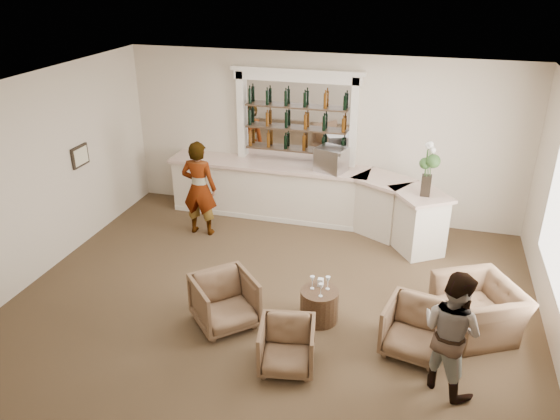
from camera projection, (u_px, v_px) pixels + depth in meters
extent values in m
plane|color=#4C3A26|center=(272.00, 303.00, 8.51)|extent=(8.00, 8.00, 0.00)
cube|color=beige|center=(321.00, 138.00, 10.89)|extent=(8.00, 0.04, 3.30)
cube|color=beige|center=(34.00, 179.00, 8.81)|extent=(0.04, 7.00, 3.30)
cube|color=white|center=(270.00, 92.00, 7.14)|extent=(8.00, 7.00, 0.04)
cube|color=black|center=(80.00, 156.00, 9.86)|extent=(0.04, 0.46, 0.38)
cube|color=beige|center=(81.00, 156.00, 9.85)|extent=(0.01, 0.38, 0.30)
cube|color=beige|center=(269.00, 190.00, 11.29)|extent=(4.00, 0.70, 1.08)
cube|color=#C6AF9A|center=(268.00, 164.00, 11.04)|extent=(4.10, 0.82, 0.06)
cube|color=beige|center=(382.00, 207.00, 10.51)|extent=(1.12, 1.04, 1.08)
cube|color=#C6AF9A|center=(384.00, 180.00, 10.25)|extent=(1.27, 1.19, 0.06)
cube|color=beige|center=(418.00, 223.00, 9.88)|extent=(1.08, 1.14, 1.08)
cube|color=#C6AF9A|center=(421.00, 194.00, 9.63)|extent=(1.24, 1.29, 0.06)
cube|color=silver|center=(264.00, 218.00, 11.21)|extent=(4.00, 0.06, 0.10)
cube|color=white|center=(297.00, 121.00, 10.87)|extent=(2.15, 0.02, 1.65)
cube|color=silver|center=(242.00, 142.00, 11.31)|extent=(0.14, 0.16, 2.90)
cube|color=silver|center=(352.00, 151.00, 10.74)|extent=(0.14, 0.16, 2.90)
cube|color=silver|center=(297.00, 77.00, 10.44)|extent=(2.52, 0.16, 0.18)
cube|color=silver|center=(297.00, 70.00, 10.39)|extent=(2.64, 0.20, 0.08)
cube|color=#37281B|center=(295.00, 150.00, 11.01)|extent=(2.05, 0.20, 0.03)
cube|color=#37281B|center=(295.00, 129.00, 10.83)|extent=(2.05, 0.20, 0.03)
cube|color=#37281B|center=(296.00, 107.00, 10.64)|extent=(2.05, 0.20, 0.03)
cylinder|color=#4A3620|center=(319.00, 305.00, 8.02)|extent=(0.56, 0.56, 0.50)
imported|color=gray|center=(199.00, 188.00, 10.35)|extent=(0.69, 0.46, 1.86)
imported|color=gray|center=(451.00, 332.00, 6.54)|extent=(1.01, 0.98, 1.64)
imported|color=brown|center=(225.00, 301.00, 7.87)|extent=(1.19, 1.19, 0.77)
imported|color=brown|center=(287.00, 346.00, 7.05)|extent=(0.83, 0.84, 0.66)
imported|color=brown|center=(415.00, 329.00, 7.32)|extent=(0.93, 0.95, 0.74)
imported|color=brown|center=(478.00, 308.00, 7.75)|extent=(1.43, 1.48, 0.74)
cube|color=#B1B1B6|center=(331.00, 159.00, 10.51)|extent=(0.67, 0.62, 0.48)
cube|color=black|center=(426.00, 185.00, 9.44)|extent=(0.17, 0.17, 0.37)
cube|color=white|center=(320.00, 282.00, 8.02)|extent=(0.08, 0.08, 0.12)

